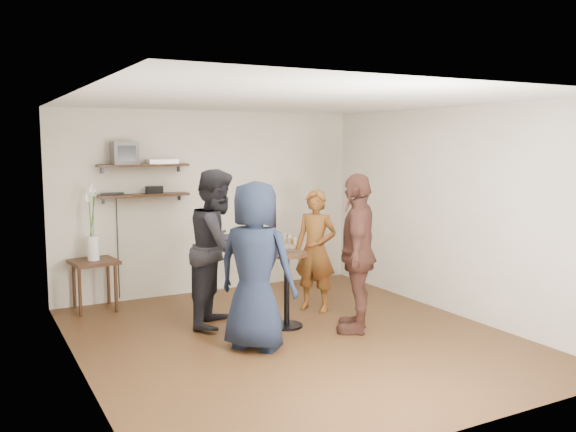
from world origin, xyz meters
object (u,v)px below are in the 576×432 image
object	(u,v)px
person_plaid	(316,250)
person_navy	(256,266)
side_table	(94,268)
person_brown	(357,253)
radio	(154,190)
crt_monitor	(124,153)
dvd_deck	(162,161)
person_dark	(218,248)
drinks_table	(287,279)

from	to	relation	value
person_plaid	person_navy	distance (m)	1.64
side_table	person_navy	xyz separation A→B (m)	(1.21, -2.30, 0.33)
person_plaid	person_brown	world-z (taller)	person_brown
radio	crt_monitor	bearing A→B (deg)	180.00
crt_monitor	person_brown	size ratio (longest dim) A/B	0.18
side_table	person_navy	world-z (taller)	person_navy
dvd_deck	person_navy	size ratio (longest dim) A/B	0.23
person_plaid	person_navy	world-z (taller)	person_navy
dvd_deck	crt_monitor	bearing A→B (deg)	180.00
radio	person_brown	xyz separation A→B (m)	(1.63, -2.47, -0.61)
person_dark	person_navy	xyz separation A→B (m)	(0.02, -0.99, -0.04)
dvd_deck	person_navy	distance (m)	2.69
drinks_table	crt_monitor	bearing A→B (deg)	124.92
drinks_table	person_brown	world-z (taller)	person_brown
drinks_table	person_navy	xyz separation A→B (m)	(-0.64, -0.51, 0.31)
radio	person_navy	xyz separation A→B (m)	(0.35, -2.48, -0.63)
drinks_table	side_table	bearing A→B (deg)	135.87
dvd_deck	radio	world-z (taller)	dvd_deck
side_table	drinks_table	xyz separation A→B (m)	(1.85, -1.79, 0.02)
crt_monitor	dvd_deck	world-z (taller)	crt_monitor
person_plaid	person_dark	world-z (taller)	person_dark
drinks_table	person_dark	distance (m)	0.89
drinks_table	radio	bearing A→B (deg)	116.58
person_brown	crt_monitor	bearing A→B (deg)	-102.79
crt_monitor	person_plaid	size ratio (longest dim) A/B	0.21
drinks_table	person_brown	bearing A→B (deg)	-37.97
drinks_table	person_brown	xyz separation A→B (m)	(0.64, -0.50, 0.34)
dvd_deck	radio	distance (m)	0.40
drinks_table	person_navy	size ratio (longest dim) A/B	0.50
drinks_table	person_dark	world-z (taller)	person_dark
side_table	person_navy	size ratio (longest dim) A/B	0.37
drinks_table	person_plaid	distance (m)	0.84
side_table	crt_monitor	bearing A→B (deg)	20.25
side_table	drinks_table	size ratio (longest dim) A/B	0.74
radio	drinks_table	distance (m)	2.40
dvd_deck	person_navy	bearing A→B (deg)	-84.65
radio	side_table	xyz separation A→B (m)	(-0.86, -0.18, -0.97)
drinks_table	person_dark	bearing A→B (deg)	143.74
radio	side_table	distance (m)	1.31
crt_monitor	person_brown	distance (m)	3.38
radio	person_dark	bearing A→B (deg)	-77.61
person_plaid	person_brown	size ratio (longest dim) A/B	0.86
crt_monitor	person_plaid	bearing A→B (deg)	-36.28
dvd_deck	side_table	distance (m)	1.67
dvd_deck	drinks_table	world-z (taller)	dvd_deck
person_navy	radio	bearing A→B (deg)	-30.62
person_plaid	person_navy	bearing A→B (deg)	-88.23
crt_monitor	radio	xyz separation A→B (m)	(0.39, 0.00, -0.50)
dvd_deck	person_dark	distance (m)	1.79
person_dark	side_table	bearing A→B (deg)	78.51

